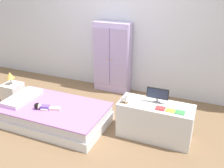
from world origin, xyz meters
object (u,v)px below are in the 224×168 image
tv_monitor (158,94)px  tv_stand (155,121)px  nightstand (13,94)px  book_green (180,112)px  doll (42,107)px  rocking_horse_toy (125,99)px  table_lamp (10,76)px  wardrobe (112,58)px  book_red (160,108)px  book_yellow (170,111)px  bed (55,115)px

tv_monitor → tv_stand: bearing=-83.4°
nightstand → book_green: (2.87, -0.10, 0.33)m
doll → tv_monitor: (1.60, 0.45, 0.31)m
doll → rocking_horse_toy: rocking_horse_toy is taller
table_lamp → rocking_horse_toy: rocking_horse_toy is taller
book_green → wardrobe: bearing=138.7°
tv_stand → book_red: bearing=-50.8°
tv_stand → book_yellow: bearing=-24.2°
book_yellow → book_green: bearing=0.0°
bed → nightstand: nightstand is taller
wardrobe → tv_monitor: wardrobe is taller
bed → book_red: size_ratio=13.31×
tv_monitor → book_red: tv_monitor is taller
rocking_horse_toy → nightstand: bearing=176.6°
wardrobe → rocking_horse_toy: wardrobe is taller
book_yellow → table_lamp: bearing=177.9°
doll → nightstand: 1.02m
bed → tv_monitor: tv_monitor is taller
rocking_horse_toy → doll: bearing=-167.6°
rocking_horse_toy → book_green: bearing=2.1°
bed → table_lamp: table_lamp is taller
table_lamp → book_red: bearing=-2.2°
nightstand → tv_monitor: bearing=1.4°
table_lamp → book_red: 2.62m
wardrobe → tv_stand: size_ratio=1.31×
doll → tv_stand: (1.61, 0.38, -0.07)m
doll → book_yellow: 1.85m
bed → book_red: bearing=5.7°
tv_stand → rocking_horse_toy: rocking_horse_toy is taller
book_green → tv_monitor: bearing=154.3°
bed → book_yellow: book_yellow is taller
book_yellow → wardrobe: bearing=136.2°
tv_monitor → book_green: tv_monitor is taller
nightstand → book_red: bearing=-2.2°
book_red → book_green: 0.26m
wardrobe → tv_monitor: bearing=-44.9°
table_lamp → tv_monitor: tv_monitor is taller
bed → book_green: size_ratio=13.08×
wardrobe → book_yellow: (1.36, -1.30, -0.15)m
book_yellow → book_green: same height
bed → nightstand: bearing=166.2°
tv_stand → tv_monitor: bearing=96.6°
wardrobe → rocking_horse_toy: 1.53m
doll → book_red: (1.68, 0.29, 0.19)m
tv_monitor → book_green: (0.34, -0.16, -0.12)m
bed → book_green: book_green is taller
bed → book_green: (1.83, 0.16, 0.38)m
nightstand → tv_stand: 2.54m
wardrobe → book_red: bearing=-46.7°
tv_stand → book_green: size_ratio=8.37×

